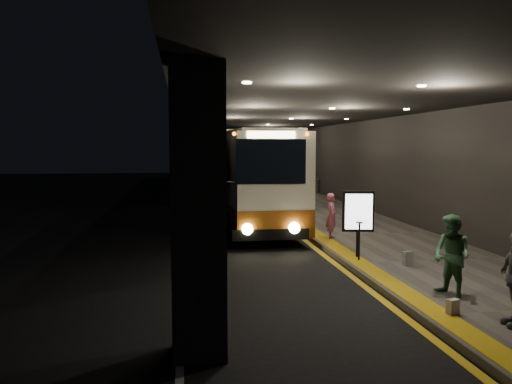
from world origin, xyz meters
TOP-DOWN VIEW (x-y plane):
  - ground at (0.00, 0.00)m, footprint 90.00×90.00m
  - lane_line_white at (-1.80, 5.00)m, footprint 0.12×50.00m
  - kerb_stripe_yellow at (2.35, 5.00)m, footprint 0.18×50.00m
  - sidewalk at (4.75, 5.00)m, footprint 4.50×50.00m
  - tactile_strip at (2.85, 5.00)m, footprint 0.50×50.00m
  - terminal_wall at (7.00, 5.00)m, footprint 0.10×50.00m
  - support_columns at (-1.50, 4.00)m, footprint 0.80×24.80m
  - canopy at (2.50, 5.00)m, footprint 9.00×50.00m
  - coach_main at (0.89, 4.91)m, footprint 2.79×11.76m
  - coach_second at (1.04, 17.55)m, footprint 2.68×12.71m
  - passenger_boarding at (3.11, 0.23)m, footprint 0.50×0.63m
  - passenger_waiting_green at (3.64, -6.25)m, footprint 0.73×0.93m
  - bag_polka at (3.97, -3.58)m, footprint 0.31×0.22m
  - bag_plain at (3.09, -7.27)m, footprint 0.26×0.20m
  - info_sign at (3.00, -2.54)m, footprint 0.86×0.28m
  - stanchion_post at (2.91, -2.92)m, footprint 0.05×0.05m

SIDE VIEW (x-z plane):
  - ground at x=0.00m, z-range 0.00..0.00m
  - lane_line_white at x=-1.80m, z-range 0.00..0.01m
  - kerb_stripe_yellow at x=2.35m, z-range 0.00..0.01m
  - sidewalk at x=4.75m, z-range 0.00..0.15m
  - tactile_strip at x=2.85m, z-range 0.15..0.16m
  - bag_plain at x=3.09m, z-range 0.15..0.43m
  - bag_polka at x=3.97m, z-range 0.15..0.50m
  - stanchion_post at x=2.91m, z-range 0.15..1.17m
  - passenger_boarding at x=3.11m, z-range 0.15..1.66m
  - passenger_waiting_green at x=3.64m, z-range 0.15..1.82m
  - info_sign at x=3.00m, z-range 0.47..2.29m
  - coach_main at x=0.89m, z-range -0.07..3.57m
  - coach_second at x=1.04m, z-range -0.08..3.92m
  - support_columns at x=-1.50m, z-range 0.00..4.40m
  - terminal_wall at x=7.00m, z-range 0.00..6.00m
  - canopy at x=2.50m, z-range 4.40..4.80m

